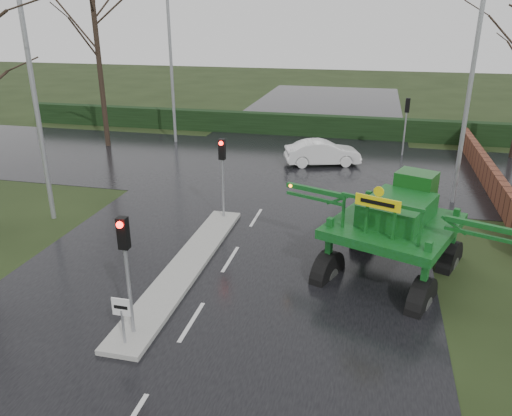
% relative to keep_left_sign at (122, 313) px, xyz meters
% --- Properties ---
extents(ground, '(140.00, 140.00, 0.00)m').
position_rel_keep_left_sign_xyz_m(ground, '(1.30, 1.50, -1.06)').
color(ground, black).
rests_on(ground, ground).
extents(road_main, '(14.00, 80.00, 0.02)m').
position_rel_keep_left_sign_xyz_m(road_main, '(1.30, 11.50, -1.05)').
color(road_main, black).
rests_on(road_main, ground).
extents(road_cross, '(80.00, 12.00, 0.02)m').
position_rel_keep_left_sign_xyz_m(road_cross, '(1.30, 17.50, -1.05)').
color(road_cross, black).
rests_on(road_cross, ground).
extents(median_island, '(1.20, 10.00, 0.16)m').
position_rel_keep_left_sign_xyz_m(median_island, '(0.00, 4.50, -0.97)').
color(median_island, gray).
rests_on(median_island, ground).
extents(hedge_row, '(44.00, 0.90, 1.50)m').
position_rel_keep_left_sign_xyz_m(hedge_row, '(1.30, 25.50, -0.31)').
color(hedge_row, black).
rests_on(hedge_row, ground).
extents(brick_wall, '(0.40, 20.00, 1.20)m').
position_rel_keep_left_sign_xyz_m(brick_wall, '(11.80, 17.50, -0.46)').
color(brick_wall, '#592D1E').
rests_on(brick_wall, ground).
extents(keep_left_sign, '(0.50, 0.07, 1.35)m').
position_rel_keep_left_sign_xyz_m(keep_left_sign, '(0.00, 0.00, 0.00)').
color(keep_left_sign, gray).
rests_on(keep_left_sign, ground).
extents(traffic_signal_near, '(0.26, 0.33, 3.52)m').
position_rel_keep_left_sign_xyz_m(traffic_signal_near, '(0.00, 0.49, 1.53)').
color(traffic_signal_near, gray).
rests_on(traffic_signal_near, ground).
extents(traffic_signal_mid, '(0.26, 0.33, 3.52)m').
position_rel_keep_left_sign_xyz_m(traffic_signal_mid, '(0.00, 8.99, 1.53)').
color(traffic_signal_mid, gray).
rests_on(traffic_signal_mid, ground).
extents(traffic_signal_far, '(0.26, 0.33, 3.52)m').
position_rel_keep_left_sign_xyz_m(traffic_signal_far, '(7.80, 21.51, 1.53)').
color(traffic_signal_far, gray).
rests_on(traffic_signal_far, ground).
extents(street_light_left_near, '(3.85, 0.30, 10.00)m').
position_rel_keep_left_sign_xyz_m(street_light_left_near, '(-6.89, 7.50, 4.93)').
color(street_light_left_near, gray).
rests_on(street_light_left_near, ground).
extents(street_light_right, '(3.85, 0.30, 10.00)m').
position_rel_keep_left_sign_xyz_m(street_light_right, '(9.49, 13.50, 4.93)').
color(street_light_right, gray).
rests_on(street_light_right, ground).
extents(street_light_left_far, '(3.85, 0.30, 10.00)m').
position_rel_keep_left_sign_xyz_m(street_light_left_far, '(-6.89, 21.50, 4.93)').
color(street_light_left_far, gray).
rests_on(street_light_left_far, ground).
extents(tree_left_far, '(7.70, 7.70, 13.26)m').
position_rel_keep_left_sign_xyz_m(tree_left_far, '(-11.20, 19.50, 6.09)').
color(tree_left_far, black).
rests_on(tree_left_far, ground).
extents(crop_sprayer, '(7.41, 5.89, 4.41)m').
position_rel_keep_left_sign_xyz_m(crop_sprayer, '(4.87, 5.31, 1.03)').
color(crop_sprayer, black).
rests_on(crop_sprayer, ground).
extents(white_sedan, '(4.56, 2.77, 1.42)m').
position_rel_keep_left_sign_xyz_m(white_sedan, '(3.17, 18.27, -1.06)').
color(white_sedan, white).
rests_on(white_sedan, ground).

